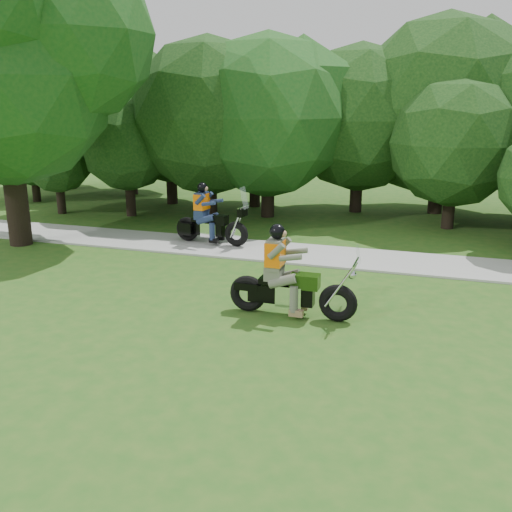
# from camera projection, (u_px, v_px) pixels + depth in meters

# --- Properties ---
(ground) EXTENTS (100.00, 100.00, 0.00)m
(ground) POSITION_uv_depth(u_px,v_px,m) (295.00, 396.00, 8.82)
(ground) COLOR #265B1A
(ground) RESTS_ON ground
(walkway) EXTENTS (60.00, 2.20, 0.06)m
(walkway) POSITION_uv_depth(u_px,v_px,m) (364.00, 259.00, 16.14)
(walkway) COLOR #A4A49F
(walkway) RESTS_ON ground
(tree_line) EXTENTS (39.87, 11.32, 7.65)m
(tree_line) POSITION_uv_depth(u_px,v_px,m) (396.00, 121.00, 21.14)
(tree_line) COLOR black
(tree_line) RESTS_ON ground
(big_tree_west) EXTENTS (8.64, 6.56, 9.96)m
(big_tree_west) POSITION_uv_depth(u_px,v_px,m) (7.00, 51.00, 16.68)
(big_tree_west) COLOR black
(big_tree_west) RESTS_ON ground
(chopper_motorcycle) EXTENTS (2.75, 0.73, 1.97)m
(chopper_motorcycle) POSITION_uv_depth(u_px,v_px,m) (286.00, 283.00, 11.88)
(chopper_motorcycle) COLOR black
(chopper_motorcycle) RESTS_ON ground
(touring_motorcycle) EXTENTS (2.49, 0.87, 1.90)m
(touring_motorcycle) POSITION_uv_depth(u_px,v_px,m) (207.00, 221.00, 17.62)
(touring_motorcycle) COLOR black
(touring_motorcycle) RESTS_ON walkway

